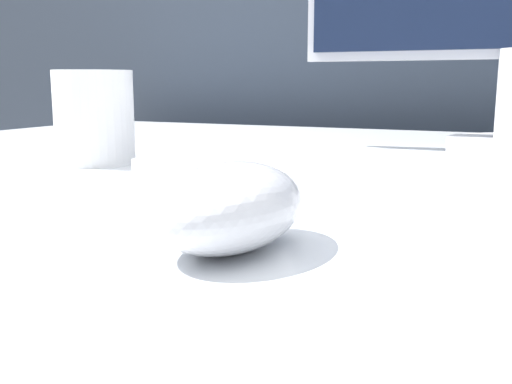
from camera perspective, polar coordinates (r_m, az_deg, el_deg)
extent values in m
cube|color=#333D4C|center=(1.29, 20.98, 1.30)|extent=(5.00, 0.03, 1.29)
ellipsoid|color=silver|center=(0.32, -2.45, -1.39)|extent=(0.07, 0.11, 0.05)
cube|color=silver|center=(0.55, 8.70, 1.79)|extent=(0.41, 0.18, 0.02)
cube|color=white|center=(0.55, 8.74, 3.02)|extent=(0.38, 0.16, 0.01)
cylinder|color=white|center=(0.69, -15.15, 6.88)|extent=(0.09, 0.09, 0.10)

